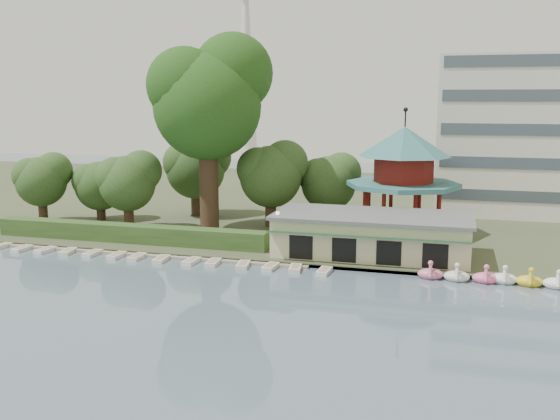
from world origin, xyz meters
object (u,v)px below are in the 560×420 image
at_px(dock, 140,254).
at_px(big_tree, 209,96).
at_px(boathouse, 372,234).
at_px(pavilion, 404,170).

xyz_separation_m(dock, big_tree, (3.16, 10.99, 15.24)).
xyz_separation_m(boathouse, big_tree, (-18.84, 6.22, 12.99)).
bearing_deg(big_tree, pavilion, 10.36).
height_order(boathouse, big_tree, big_tree).
bearing_deg(big_tree, dock, -106.04).
height_order(dock, big_tree, big_tree).
bearing_deg(boathouse, big_tree, 161.74).
bearing_deg(boathouse, dock, -167.76).
bearing_deg(pavilion, dock, -148.34).
distance_m(dock, pavilion, 29.14).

